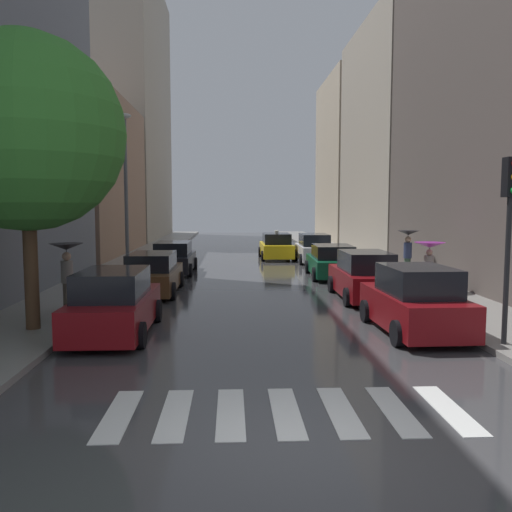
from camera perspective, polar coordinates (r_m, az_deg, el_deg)
name	(u,v)px	position (r m, az deg, el deg)	size (l,w,h in m)	color
ground_plane	(247,264)	(31.27, -0.98, -0.85)	(28.00, 72.00, 0.04)	#3D3D3F
sidewalk_left	(134,263)	(31.75, -12.79, -0.71)	(3.00, 72.00, 0.15)	gray
sidewalk_right	(357,262)	(32.11, 10.70, -0.61)	(3.00, 72.00, 0.15)	gray
crosswalk_stripes	(286,412)	(9.15, 3.18, -16.15)	(5.85, 2.20, 0.01)	silver
building_left_mid	(82,177)	(38.65, -17.96, 7.93)	(6.00, 15.70, 10.53)	#8C6B56
building_left_far	(130,111)	(57.20, -13.19, 14.69)	(6.00, 19.34, 25.55)	#9E9384
building_right_mid	(404,141)	(39.19, 15.39, 11.71)	(6.00, 13.71, 15.65)	#9E9384
building_right_far	(357,161)	(52.37, 10.68, 9.89)	(6.00, 12.32, 15.16)	#B2A38C
parked_car_left_nearest	(114,304)	(14.50, -14.77, -4.99)	(2.02, 4.51, 1.72)	maroon
parked_car_left_second	(153,274)	(20.97, -10.88, -1.91)	(2.06, 4.76, 1.57)	brown
parked_car_left_third	(174,258)	(27.05, -8.70, -0.26)	(2.09, 4.57, 1.58)	black
parked_car_right_nearest	(415,302)	(14.82, 16.49, -4.70)	(2.11, 4.22, 1.79)	maroon
parked_car_right_second	(364,277)	(19.74, 11.40, -2.18)	(2.03, 4.53, 1.73)	maroon
parked_car_right_third	(332,262)	(25.47, 8.05, -0.63)	(2.27, 4.57, 1.53)	#0C4C2D
parked_car_right_fourth	(314,249)	(32.07, 6.13, 0.74)	(2.03, 4.52, 1.70)	silver
taxi_midroad	(276,247)	(33.98, 2.16, 0.98)	(2.09, 4.53, 1.81)	yellow
pedestrian_foreground	(408,244)	(24.85, 15.79, 1.22)	(0.96, 0.96, 2.11)	#38513D
pedestrian_near_tree	(67,262)	(17.35, -19.42, -0.60)	(1.01, 1.01, 2.07)	brown
pedestrian_by_kerb	(429,254)	(21.19, 17.89, 0.22)	(1.14, 1.14, 1.84)	gray
street_tree_left	(26,133)	(15.14, -23.20, 11.90)	(5.02, 5.02, 7.57)	#513823
traffic_light_right_corner	(510,209)	(13.55, 25.31, 4.54)	(0.30, 0.42, 4.30)	black
lamp_post_left	(126,184)	(24.72, -13.61, 7.41)	(0.60, 0.28, 7.25)	#595B60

